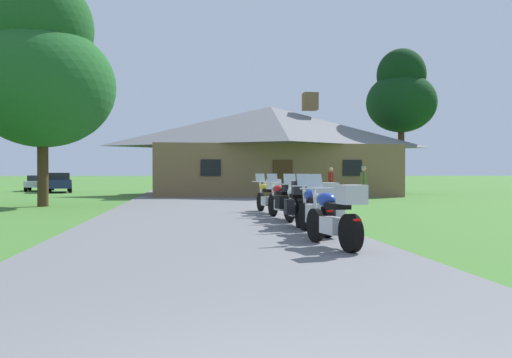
% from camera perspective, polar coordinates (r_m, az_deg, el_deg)
% --- Properties ---
extents(ground_plane, '(500.00, 500.00, 0.00)m').
position_cam_1_polar(ground_plane, '(22.54, -5.99, -2.88)').
color(ground_plane, '#42752D').
extents(asphalt_driveway, '(6.40, 80.00, 0.06)m').
position_cam_1_polar(asphalt_driveway, '(20.54, -5.87, -3.14)').
color(asphalt_driveway, slate).
rests_on(asphalt_driveway, ground).
extents(motorcycle_blue_nearest_to_camera, '(0.82, 2.07, 1.30)m').
position_cam_1_polar(motorcycle_blue_nearest_to_camera, '(9.73, 8.28, -3.84)').
color(motorcycle_blue_nearest_to_camera, black).
rests_on(motorcycle_blue_nearest_to_camera, asphalt_driveway).
extents(motorcycle_blue_second_in_row, '(0.83, 2.08, 1.30)m').
position_cam_1_polar(motorcycle_blue_second_in_row, '(11.70, 6.49, -3.14)').
color(motorcycle_blue_second_in_row, black).
rests_on(motorcycle_blue_second_in_row, asphalt_driveway).
extents(motorcycle_white_third_in_row, '(0.72, 2.08, 1.30)m').
position_cam_1_polar(motorcycle_white_third_in_row, '(13.70, 4.26, -2.59)').
color(motorcycle_white_third_in_row, black).
rests_on(motorcycle_white_third_in_row, asphalt_driveway).
extents(motorcycle_red_fourth_in_row, '(0.95, 2.07, 1.30)m').
position_cam_1_polar(motorcycle_red_fourth_in_row, '(15.79, 2.92, -2.16)').
color(motorcycle_red_fourth_in_row, black).
rests_on(motorcycle_red_fourth_in_row, asphalt_driveway).
extents(motorcycle_yellow_farthest_in_row, '(0.77, 2.08, 1.30)m').
position_cam_1_polar(motorcycle_yellow_farthest_in_row, '(18.15, 1.26, -1.77)').
color(motorcycle_yellow_farthest_in_row, black).
rests_on(motorcycle_yellow_farthest_in_row, asphalt_driveway).
extents(stone_lodge, '(15.05, 9.28, 6.49)m').
position_cam_1_polar(stone_lodge, '(34.72, 1.53, 3.10)').
color(stone_lodge, brown).
rests_on(stone_lodge, ground).
extents(bystander_red_shirt_near_lodge, '(0.27, 0.55, 1.67)m').
position_cam_1_polar(bystander_red_shirt_near_lodge, '(28.42, 7.79, -0.28)').
color(bystander_red_shirt_near_lodge, black).
rests_on(bystander_red_shirt_near_lodge, ground).
extents(bystander_olive_shirt_beside_signpost, '(0.22, 0.55, 1.69)m').
position_cam_1_polar(bystander_olive_shirt_beside_signpost, '(26.01, 11.13, -0.33)').
color(bystander_olive_shirt_beside_signpost, navy).
rests_on(bystander_olive_shirt_beside_signpost, ground).
extents(tree_right_of_lodge, '(4.79, 4.79, 9.94)m').
position_cam_1_polar(tree_right_of_lodge, '(39.46, 14.87, 8.46)').
color(tree_right_of_lodge, '#422D19').
rests_on(tree_right_of_lodge, ground).
extents(tree_left_near, '(5.91, 5.91, 9.53)m').
position_cam_1_polar(tree_left_near, '(24.58, -21.33, 10.60)').
color(tree_left_near, '#422D19').
rests_on(tree_left_near, ground).
extents(parked_navy_suv_far_left, '(2.85, 4.90, 1.40)m').
position_cam_1_polar(parked_navy_suv_far_left, '(41.62, -19.99, -0.24)').
color(parked_navy_suv_far_left, navy).
rests_on(parked_navy_suv_far_left, ground).
extents(parked_white_sedan_far_left, '(2.50, 4.44, 1.20)m').
position_cam_1_polar(parked_white_sedan_far_left, '(45.38, -21.58, -0.35)').
color(parked_white_sedan_far_left, silver).
rests_on(parked_white_sedan_far_left, ground).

